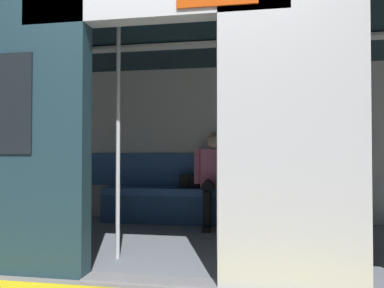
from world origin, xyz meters
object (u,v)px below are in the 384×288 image
(bench_seat, at_px, (197,197))
(grab_pole_far, at_px, (219,140))
(person_seated, at_px, (215,172))
(train_car, at_px, (176,101))
(book, at_px, (248,188))
(handbag, at_px, (190,181))
(grab_pole_door, at_px, (118,140))

(bench_seat, distance_m, grab_pole_far, 1.73)
(person_seated, xyz_separation_m, grab_pole_far, (-0.19, 1.48, 0.35))
(train_car, bearing_deg, person_seated, -108.52)
(book, bearing_deg, handbag, -20.14)
(grab_pole_door, height_order, grab_pole_far, same)
(person_seated, height_order, grab_pole_far, grab_pole_far)
(grab_pole_far, bearing_deg, train_car, -48.01)
(train_car, relative_size, person_seated, 5.40)
(book, distance_m, grab_pole_door, 2.07)
(grab_pole_far, bearing_deg, handbag, -71.28)
(grab_pole_door, bearing_deg, handbag, -100.55)
(bench_seat, bearing_deg, book, -178.35)
(grab_pole_door, bearing_deg, person_seated, -112.80)
(handbag, relative_size, grab_pole_far, 0.13)
(person_seated, bearing_deg, grab_pole_far, 97.25)
(person_seated, xyz_separation_m, book, (-0.41, -0.07, -0.21))
(bench_seat, height_order, person_seated, person_seated)
(bench_seat, xyz_separation_m, book, (-0.65, -0.02, 0.12))
(handbag, xyz_separation_m, grab_pole_far, (-0.54, 1.60, 0.49))
(train_car, relative_size, handbag, 24.62)
(handbag, bearing_deg, grab_pole_far, 108.72)
(bench_seat, relative_size, grab_pole_far, 1.21)
(handbag, distance_m, grab_pole_door, 1.83)
(grab_pole_door, bearing_deg, grab_pole_far, -171.33)
(book, height_order, grab_pole_door, grab_pole_door)
(bench_seat, distance_m, grab_pole_door, 1.84)
(person_seated, height_order, handbag, person_seated)
(person_seated, bearing_deg, grab_pole_door, 67.20)
(bench_seat, xyz_separation_m, grab_pole_far, (-0.43, 1.53, 0.68))
(handbag, bearing_deg, person_seated, 160.87)
(train_car, height_order, grab_pole_door, train_car)
(person_seated, relative_size, handbag, 4.56)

